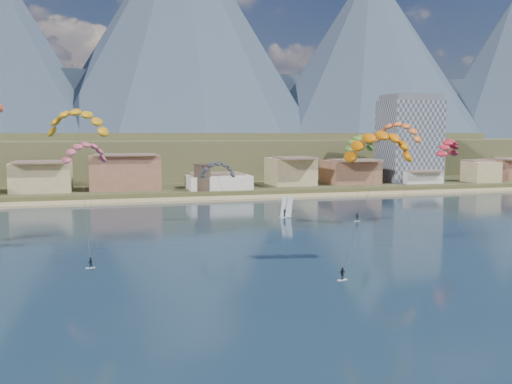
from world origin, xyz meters
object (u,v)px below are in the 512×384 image
at_px(apartment_tower, 410,139).
at_px(windsurfer, 286,211).
at_px(watchtower, 202,177).
at_px(kitesurfer_green, 360,141).
at_px(kitesurfer_yellow, 77,119).
at_px(kitesurfer_orange, 379,142).

distance_m(apartment_tower, windsurfer, 93.29).
distance_m(watchtower, kitesurfer_green, 56.87).
bearing_deg(kitesurfer_yellow, apartment_tower, 38.36).
bearing_deg(apartment_tower, kitesurfer_orange, -122.25).
distance_m(apartment_tower, watchtower, 82.02).
height_order(kitesurfer_yellow, kitesurfer_green, kitesurfer_yellow).
distance_m(kitesurfer_orange, kitesurfer_green, 54.72).
distance_m(kitesurfer_green, windsurfer, 25.56).
xyz_separation_m(watchtower, kitesurfer_yellow, (-33.78, -76.06, 15.87)).
relative_size(apartment_tower, kitesurfer_orange, 1.43).
relative_size(kitesurfer_green, windsurfer, 4.55).
bearing_deg(watchtower, windsurfer, -76.17).
xyz_separation_m(apartment_tower, windsurfer, (-68.33, -61.39, -16.31)).
bearing_deg(kitesurfer_orange, kitesurfer_yellow, 154.94).
bearing_deg(apartment_tower, kitesurfer_green, -129.07).
bearing_deg(kitesurfer_green, kitesurfer_yellow, -155.26).
relative_size(watchtower, kitesurfer_green, 0.40).
height_order(apartment_tower, kitesurfer_yellow, apartment_tower).
xyz_separation_m(apartment_tower, kitesurfer_green, (-48.79, -60.11, 0.12)).
height_order(apartment_tower, kitesurfer_orange, apartment_tower).
bearing_deg(kitesurfer_green, apartment_tower, 50.93).
bearing_deg(windsurfer, watchtower, 103.83).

